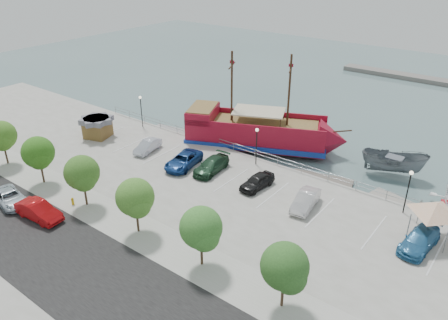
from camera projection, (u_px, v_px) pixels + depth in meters
The scene contains 29 objects.
ground at pixel (220, 196), 44.08m from camera, with size 160.00×160.00×0.00m, color slate.
street at pixel (88, 274), 32.23m from camera, with size 100.00×8.00×0.04m, color black.
sidewalk at pixel (147, 235), 36.50m from camera, with size 100.00×4.00×0.05m, color #A1A196.
seawall_railing at pixel (262, 156), 48.95m from camera, with size 50.00×0.06×1.00m.
pirate_ship at pixel (268, 134), 53.16m from camera, with size 19.82×12.65×12.41m.
patrol_boat at pixel (394, 165), 47.45m from camera, with size 2.59×6.90×2.67m, color slate.
dock_west at pixel (177, 132), 58.31m from camera, with size 7.39×2.11×0.42m, color gray.
dock_mid at pixel (322, 179), 46.89m from camera, with size 6.49×1.85×0.37m, color #665E54.
dock_east at pixel (403, 205), 42.23m from camera, with size 6.64×1.90×0.38m, color gray.
shed at pixel (97, 127), 54.49m from camera, with size 3.90×3.90×2.56m.
canopy_tent at pixel (438, 203), 34.77m from camera, with size 4.76×4.76×3.88m.
street_van at pixel (9, 198), 40.67m from camera, with size 2.23×4.83×1.34m, color #AEBCC5.
street_sedan at pixel (39, 211), 38.44m from camera, with size 1.68×4.82×1.59m, color #B60C0F.
fire_hydrant at pixel (73, 201), 40.63m from camera, with size 0.26×0.26×0.75m.
lamp_post_left at pixel (141, 106), 56.69m from camera, with size 0.36×0.36×4.28m.
lamp_post_mid at pixel (257, 140), 46.95m from camera, with size 0.36×0.36×4.28m.
lamp_post_right at pixel (409, 184), 38.29m from camera, with size 0.36×0.36×4.28m.
tree_a at pixel (2, 137), 46.81m from camera, with size 3.30×3.20×5.00m.
tree_b at pixel (38, 154), 43.02m from camera, with size 3.30×3.20×5.00m.
tree_c at pixel (82, 174), 39.23m from camera, with size 3.30×3.20×5.00m.
tree_d at pixel (136, 199), 35.45m from camera, with size 3.30×3.20×5.00m.
tree_e at pixel (202, 230), 31.66m from camera, with size 3.30×3.20×5.00m.
tree_f at pixel (286, 269), 27.87m from camera, with size 3.30×3.20×5.00m.
parked_car_b at pixel (148, 146), 50.92m from camera, with size 1.42×4.07×1.34m, color #B7BBC8.
parked_car_c at pixel (183, 160), 47.44m from camera, with size 2.44×5.28×1.47m, color navy.
parked_car_d at pixel (211, 165), 46.41m from camera, with size 2.05×5.04×1.46m, color #1C3E27.
parked_car_e at pixel (257, 181), 43.34m from camera, with size 1.69×4.20×1.43m, color black.
parked_car_f at pixel (306, 200), 40.09m from camera, with size 1.57×4.49×1.48m, color silver.
parked_car_h at pixel (420, 240), 34.75m from camera, with size 2.03×5.00×1.45m, color teal.
Camera 1 is at (23.19, -29.85, 21.98)m, focal length 35.00 mm.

